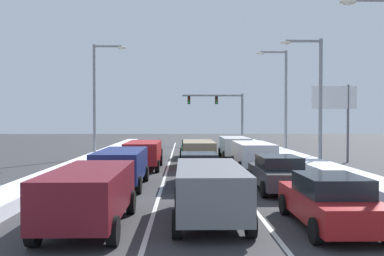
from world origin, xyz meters
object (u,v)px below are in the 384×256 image
object	(u,v)px
sedan_charcoal_right_lane_second	(278,173)
street_lamp_right_mid	(315,91)
suv_gray_center_lane_nearest	(210,188)
suv_tan_center_lane_third	(198,151)
sedan_black_center_lane_second	(199,169)
suv_red_left_lane_third	(143,152)
suv_navy_left_lane_second	(121,165)
sedan_charcoal_left_lane_fourth	(149,149)
suv_maroon_left_lane_nearest	(89,192)
traffic_light_gantry	(223,107)
street_lamp_left_mid	(99,91)
roadside_sign_right	(334,106)
suv_silver_right_lane_fourth	(235,146)
sedan_green_center_lane_fourth	(193,148)
suv_white_right_lane_third	(253,154)
sedan_red_right_lane_nearest	(330,201)
street_lamp_right_far	(282,93)

from	to	relation	value
sedan_charcoal_right_lane_second	street_lamp_right_mid	size ratio (longest dim) A/B	0.56
suv_gray_center_lane_nearest	suv_tan_center_lane_third	distance (m)	13.71
sedan_black_center_lane_second	suv_red_left_lane_third	distance (m)	7.08
suv_navy_left_lane_second	sedan_charcoal_left_lane_fourth	xyz separation A→B (m)	(0.12, 13.20, -0.25)
sedan_charcoal_right_lane_second	suv_maroon_left_lane_nearest	world-z (taller)	suv_maroon_left_lane_nearest
traffic_light_gantry	street_lamp_left_mid	xyz separation A→B (m)	(-11.64, -17.89, 0.79)
suv_tan_center_lane_third	roadside_sign_right	world-z (taller)	roadside_sign_right
suv_silver_right_lane_fourth	street_lamp_left_mid	xyz separation A→B (m)	(-10.59, 1.13, 4.27)
sedan_green_center_lane_fourth	roadside_sign_right	size ratio (longest dim) A/B	0.82
suv_silver_right_lane_fourth	suv_white_right_lane_third	bearing A→B (deg)	-88.29
sedan_charcoal_right_lane_second	traffic_light_gantry	distance (m)	32.98
sedan_black_center_lane_second	sedan_charcoal_left_lane_fourth	bearing A→B (deg)	104.86
sedan_charcoal_right_lane_second	suv_silver_right_lane_fourth	bearing A→B (deg)	90.47
suv_silver_right_lane_fourth	street_lamp_left_mid	bearing A→B (deg)	173.90
suv_tan_center_lane_third	sedan_charcoal_left_lane_fourth	distance (m)	6.84
suv_navy_left_lane_second	suv_white_right_lane_third	bearing A→B (deg)	38.67
suv_silver_right_lane_fourth	sedan_green_center_lane_fourth	bearing A→B (deg)	162.80
suv_tan_center_lane_third	traffic_light_gantry	world-z (taller)	traffic_light_gantry
street_lamp_right_mid	sedan_charcoal_right_lane_second	bearing A→B (deg)	-117.80
sedan_black_center_lane_second	sedan_charcoal_right_lane_second	bearing A→B (deg)	-23.55
sedan_red_right_lane_nearest	suv_maroon_left_lane_nearest	xyz separation A→B (m)	(-6.81, 0.15, 0.25)
sedan_black_center_lane_second	street_lamp_right_mid	world-z (taller)	street_lamp_right_mid
suv_navy_left_lane_second	street_lamp_right_far	distance (m)	19.78
suv_silver_right_lane_fourth	suv_maroon_left_lane_nearest	size ratio (longest dim) A/B	1.00
suv_white_right_lane_third	suv_silver_right_lane_fourth	xyz separation A→B (m)	(-0.21, 7.03, 0.00)
street_lamp_right_far	suv_maroon_left_lane_nearest	bearing A→B (deg)	-115.94
suv_navy_left_lane_second	street_lamp_left_mid	xyz separation A→B (m)	(-3.83, 13.74, 4.27)
roadside_sign_right	sedan_charcoal_right_lane_second	bearing A→B (deg)	-120.48
sedan_red_right_lane_nearest	suv_white_right_lane_third	world-z (taller)	suv_white_right_lane_third
sedan_charcoal_right_lane_second	suv_tan_center_lane_third	distance (m)	9.10
sedan_red_right_lane_nearest	suv_white_right_lane_third	size ratio (longest dim) A/B	0.92
suv_silver_right_lane_fourth	suv_gray_center_lane_nearest	distance (m)	19.14
suv_white_right_lane_third	suv_maroon_left_lane_nearest	bearing A→B (deg)	-118.70
sedan_green_center_lane_fourth	sedan_charcoal_left_lane_fourth	xyz separation A→B (m)	(-3.43, -0.39, 0.00)
suv_white_right_lane_third	roadside_sign_right	xyz separation A→B (m)	(6.54, 4.58, 3.00)
suv_red_left_lane_third	street_lamp_right_far	size ratio (longest dim) A/B	0.55
street_lamp_right_far	suv_navy_left_lane_second	bearing A→B (deg)	-125.30
sedan_green_center_lane_fourth	sedan_charcoal_left_lane_fourth	size ratio (longest dim) A/B	1.00
suv_maroon_left_lane_nearest	suv_red_left_lane_third	xyz separation A→B (m)	(0.21, 13.53, 0.00)
suv_white_right_lane_third	street_lamp_right_far	size ratio (longest dim) A/B	0.55
street_lamp_right_far	suv_gray_center_lane_nearest	bearing A→B (deg)	-108.95
suv_tan_center_lane_third	street_lamp_right_mid	world-z (taller)	street_lamp_right_mid
sedan_red_right_lane_nearest	street_lamp_right_mid	bearing A→B (deg)	73.60
sedan_charcoal_right_lane_second	suv_tan_center_lane_third	bearing A→B (deg)	109.83
sedan_green_center_lane_fourth	traffic_light_gantry	distance (m)	18.90
suv_navy_left_lane_second	street_lamp_left_mid	distance (m)	14.89
street_lamp_left_mid	street_lamp_right_far	bearing A→B (deg)	7.73
suv_tan_center_lane_third	roadside_sign_right	xyz separation A→B (m)	(9.73, 2.73, 3.00)
suv_red_left_lane_third	suv_navy_left_lane_second	bearing A→B (deg)	-93.08
street_lamp_right_mid	suv_white_right_lane_third	bearing A→B (deg)	-164.32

